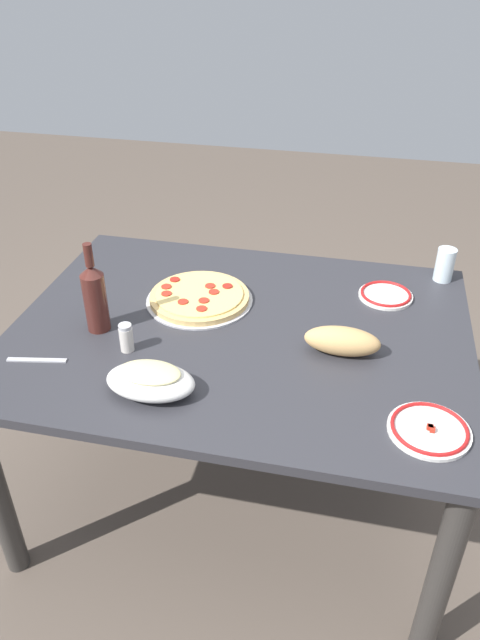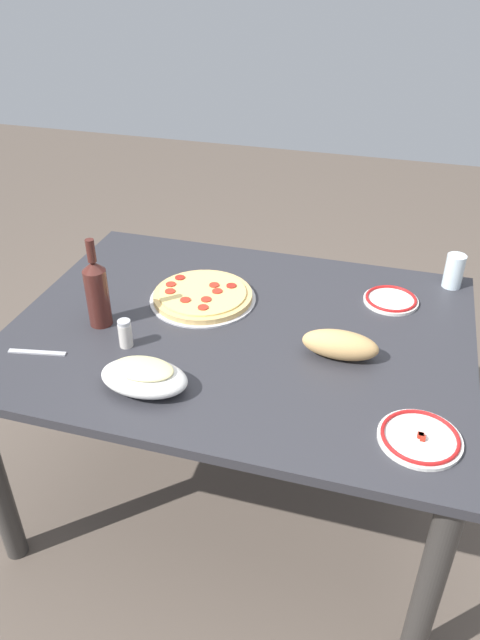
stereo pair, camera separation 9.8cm
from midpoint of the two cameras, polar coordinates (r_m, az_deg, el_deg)
The scene contains 11 objects.
ground_plane at distance 2.33m, azimuth 1.25°, elevation -15.53°, with size 8.00×8.00×0.00m, color brown.
dining_table at distance 1.91m, azimuth 1.47°, elevation -3.24°, with size 1.39×1.06×0.72m.
pepperoni_pizza at distance 1.99m, azimuth -2.13°, elevation 2.26°, with size 0.35×0.35×0.03m.
baked_pasta_dish at distance 1.61m, azimuth -7.32°, elevation -5.29°, with size 0.24×0.15×0.08m.
wine_bottle at distance 1.86m, azimuth -11.88°, elevation 2.62°, with size 0.07×0.07×0.29m.
water_glass at distance 2.19m, azimuth 20.78°, elevation 4.33°, with size 0.06×0.06×0.12m, color silver.
side_plate_near at distance 2.05m, azimuth 15.40°, elevation 1.84°, with size 0.18×0.18×0.02m.
side_plate_far at distance 1.55m, azimuth 18.41°, elevation -10.54°, with size 0.20×0.20×0.02m.
bread_loaf at distance 1.74m, azimuth 11.03°, elevation -2.34°, with size 0.22×0.09×0.08m, color tan.
spice_shaker at distance 1.78m, azimuth -9.24°, elevation -1.29°, with size 0.04×0.04×0.09m.
fork_left at distance 1.83m, azimuth -17.16°, elevation -2.97°, with size 0.17×0.02×0.01m, color #B7B7BC.
Camera 2 is at (0.43, -1.48, 1.75)m, focal length 33.90 mm.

